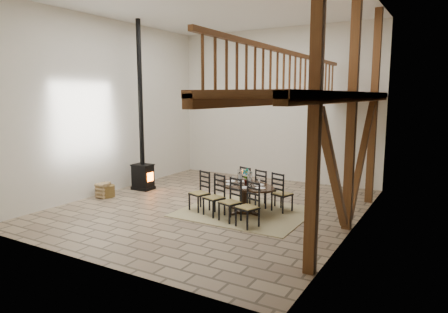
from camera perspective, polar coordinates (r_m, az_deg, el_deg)
The scene contains 7 objects.
ground at distance 10.35m, azimuth -1.61°, elevation -7.17°, with size 8.00×8.00×0.00m, color gray.
room_shell at distance 9.38m, azimuth 4.60°, elevation 9.81°, with size 7.02×8.02×5.01m.
rug at distance 9.86m, azimuth 2.95°, elevation -7.92°, with size 3.00×2.50×0.02m, color tan.
dining_table at distance 9.71m, azimuth 2.64°, elevation -6.00°, with size 2.29×2.34×1.09m.
wood_stove at distance 12.22m, azimuth -11.62°, elevation 0.61°, with size 0.61×0.48×5.00m.
log_basket at distance 11.76m, azimuth -16.52°, elevation -4.69°, with size 0.49×0.49×0.41m.
log_stack at distance 11.65m, azimuth -16.95°, elevation -4.68°, with size 0.30×0.31×0.42m.
Camera 1 is at (5.23, -8.46, 2.84)m, focal length 32.00 mm.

